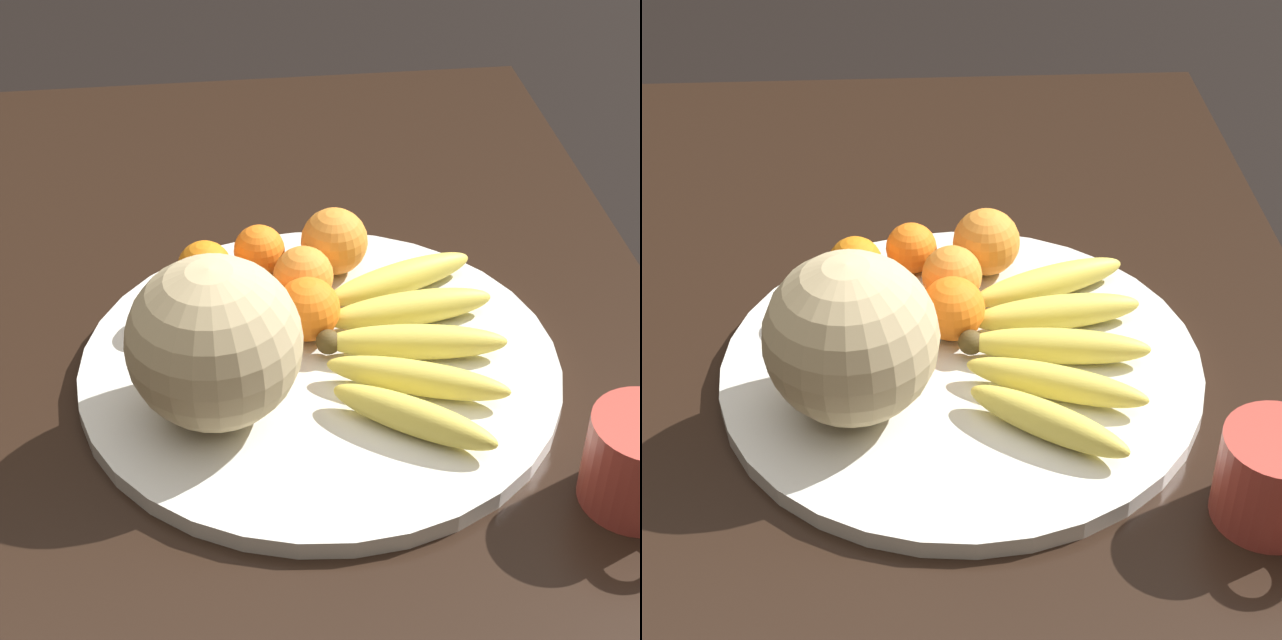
# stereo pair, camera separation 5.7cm
# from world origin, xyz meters

# --- Properties ---
(kitchen_table) EXTENTS (1.53, 0.85, 0.77)m
(kitchen_table) POSITION_xyz_m (0.00, 0.00, 0.67)
(kitchen_table) COLOR black
(kitchen_table) RESTS_ON ground_plane
(fruit_bowl) EXTENTS (0.48, 0.48, 0.02)m
(fruit_bowl) POSITION_xyz_m (0.05, -0.04, 0.78)
(fruit_bowl) COLOR silver
(fruit_bowl) RESTS_ON kitchen_table
(melon) EXTENTS (0.16, 0.16, 0.16)m
(melon) POSITION_xyz_m (-0.01, 0.07, 0.87)
(melon) COLOR tan
(melon) RESTS_ON fruit_bowl
(banana_bunch) EXTENTS (0.33, 0.19, 0.04)m
(banana_bunch) POSITION_xyz_m (0.05, -0.13, 0.81)
(banana_bunch) COLOR #473819
(banana_bunch) RESTS_ON fruit_bowl
(orange_front_left) EXTENTS (0.06, 0.06, 0.06)m
(orange_front_left) POSITION_xyz_m (0.18, 0.07, 0.82)
(orange_front_left) COLOR orange
(orange_front_left) RESTS_ON fruit_bowl
(orange_front_right) EXTENTS (0.06, 0.06, 0.06)m
(orange_front_right) POSITION_xyz_m (0.15, -0.03, 0.82)
(orange_front_right) COLOR orange
(orange_front_right) RESTS_ON fruit_bowl
(orange_mid_center) EXTENTS (0.07, 0.07, 0.07)m
(orange_mid_center) POSITION_xyz_m (0.10, 0.03, 0.83)
(orange_mid_center) COLOR orange
(orange_mid_center) RESTS_ON fruit_bowl
(orange_back_left) EXTENTS (0.06, 0.06, 0.06)m
(orange_back_left) POSITION_xyz_m (0.21, 0.01, 0.82)
(orange_back_left) COLOR orange
(orange_back_left) RESTS_ON fruit_bowl
(orange_back_right) EXTENTS (0.07, 0.07, 0.07)m
(orange_back_right) POSITION_xyz_m (0.09, -0.03, 0.82)
(orange_back_right) COLOR orange
(orange_back_right) RESTS_ON fruit_bowl
(orange_top_small) EXTENTS (0.07, 0.07, 0.07)m
(orange_top_small) POSITION_xyz_m (0.21, -0.07, 0.83)
(orange_top_small) COLOR orange
(orange_top_small) RESTS_ON fruit_bowl
(orange_side_extra) EXTENTS (0.06, 0.06, 0.06)m
(orange_side_extra) POSITION_xyz_m (0.13, 0.09, 0.82)
(orange_side_extra) COLOR orange
(orange_side_extra) RESTS_ON fruit_bowl
(produce_tag) EXTENTS (0.09, 0.06, 0.00)m
(produce_tag) POSITION_xyz_m (0.12, -0.00, 0.79)
(produce_tag) COLOR white
(produce_tag) RESTS_ON fruit_bowl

